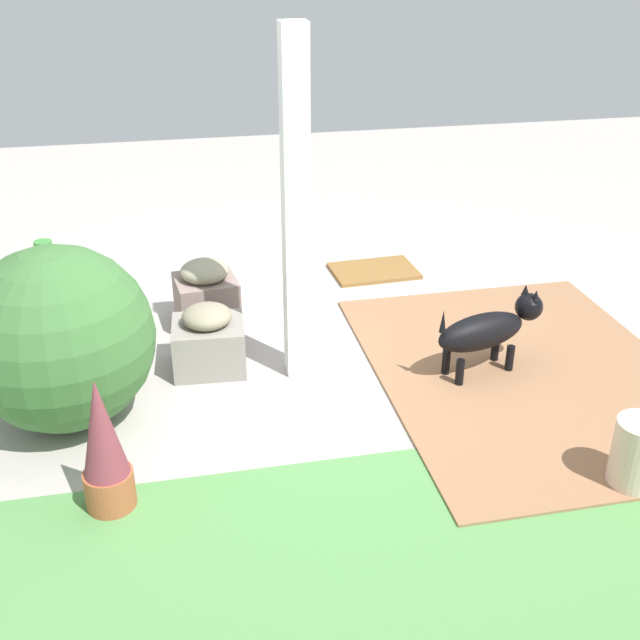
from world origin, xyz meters
The scene contains 11 objects.
ground_plane centered at (0.00, 0.00, 0.00)m, with size 12.00×12.00×0.00m, color #AEA59F.
brick_path centered at (-1.12, 0.41, 0.01)m, with size 1.80×2.40×0.02m, color #966948.
porch_pillar centered at (0.23, 0.08, 1.01)m, with size 0.14×0.14×2.01m, color white.
stone_planter_nearest centered at (0.72, -0.65, 0.22)m, with size 0.44×0.43×0.47m.
stone_planter_near centered at (0.76, -0.07, 0.19)m, with size 0.45×0.42×0.42m.
round_shrub centered at (1.54, 0.34, 0.50)m, with size 0.99×0.99×0.99m, color #3C6C35.
terracotta_pot_tall centered at (1.73, -0.84, 0.22)m, with size 0.21×0.21×0.61m.
terracotta_pot_spiky centered at (1.31, 1.13, 0.33)m, with size 0.23×0.23×0.68m.
dog centered at (-0.87, 0.33, 0.29)m, with size 0.73×0.35×0.50m.
ceramic_urn centered at (-1.16, 1.49, 0.18)m, with size 0.25×0.25×0.36m, color beige.
doormat centered at (-0.62, -1.29, 0.01)m, with size 0.65×0.44×0.03m, color brown.
Camera 1 is at (0.94, 4.13, 2.41)m, focal length 43.67 mm.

